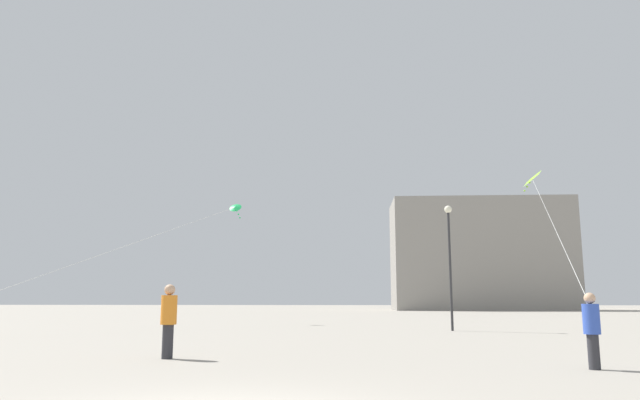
% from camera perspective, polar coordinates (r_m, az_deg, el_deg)
% --- Properties ---
extents(person_in_orange, '(0.39, 0.39, 1.81)m').
position_cam_1_polar(person_in_orange, '(15.30, -14.45, -10.98)').
color(person_in_orange, '#2D2D33').
rests_on(person_in_orange, ground_plane).
extents(person_in_blue, '(0.34, 0.34, 1.58)m').
position_cam_1_polar(person_in_blue, '(13.81, 24.84, -11.11)').
color(person_in_blue, '#2D2D33').
rests_on(person_in_blue, ground_plane).
extents(kite_emerald_diamond, '(7.62, 14.61, 6.18)m').
position_cam_1_polar(kite_emerald_diamond, '(36.91, -8.73, -0.92)').
color(kite_emerald_diamond, green).
extents(kite_lime_delta, '(4.49, 19.58, 6.93)m').
position_cam_1_polar(kite_lime_delta, '(33.05, 19.87, 1.85)').
color(kite_lime_delta, '#8CD12D').
extents(building_left_hall, '(24.50, 11.97, 15.15)m').
position_cam_1_polar(building_left_hall, '(85.79, 15.17, -5.19)').
color(building_left_hall, gray).
rests_on(building_left_hall, ground_plane).
extents(lamppost_west, '(0.36, 0.36, 5.89)m').
position_cam_1_polar(lamppost_west, '(28.66, 12.44, -4.55)').
color(lamppost_west, '#2D2D30').
rests_on(lamppost_west, ground_plane).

